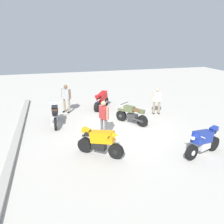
{
  "coord_description": "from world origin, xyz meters",
  "views": [
    {
      "loc": [
        -9.64,
        2.93,
        4.49
      ],
      "look_at": [
        0.97,
        -0.04,
        0.75
      ],
      "focal_mm": 36.04,
      "sensor_mm": 36.0,
      "label": 1
    }
  ],
  "objects_px": {
    "motorcycle_red_sportbike": "(102,100)",
    "motorcycle_olive_vintage": "(132,115)",
    "motorcycle_black_cruiser": "(55,115)",
    "motorcycle_blue_sportbike": "(203,141)",
    "person_in_white_shirt": "(157,100)",
    "person_in_red_shirt": "(104,116)",
    "person_in_gray_shirt": "(66,97)",
    "motorcycle_orange_sportbike": "(100,141)"
  },
  "relations": [
    {
      "from": "motorcycle_blue_sportbike",
      "to": "person_in_white_shirt",
      "type": "bearing_deg",
      "value": -113.65
    },
    {
      "from": "motorcycle_blue_sportbike",
      "to": "person_in_red_shirt",
      "type": "height_order",
      "value": "person_in_red_shirt"
    },
    {
      "from": "person_in_white_shirt",
      "to": "motorcycle_black_cruiser",
      "type": "bearing_deg",
      "value": 105.6
    },
    {
      "from": "person_in_white_shirt",
      "to": "person_in_gray_shirt",
      "type": "xyz_separation_m",
      "value": [
        1.8,
        5.16,
        0.09
      ]
    },
    {
      "from": "motorcycle_orange_sportbike",
      "to": "person_in_gray_shirt",
      "type": "relative_size",
      "value": 0.95
    },
    {
      "from": "motorcycle_red_sportbike",
      "to": "person_in_red_shirt",
      "type": "distance_m",
      "value": 4.21
    },
    {
      "from": "motorcycle_olive_vintage",
      "to": "person_in_red_shirt",
      "type": "bearing_deg",
      "value": 85.48
    },
    {
      "from": "motorcycle_orange_sportbike",
      "to": "motorcycle_blue_sportbike",
      "type": "relative_size",
      "value": 0.85
    },
    {
      "from": "person_in_gray_shirt",
      "to": "motorcycle_olive_vintage",
      "type": "bearing_deg",
      "value": 84.85
    },
    {
      "from": "motorcycle_blue_sportbike",
      "to": "motorcycle_olive_vintage",
      "type": "relative_size",
      "value": 1.14
    },
    {
      "from": "person_in_red_shirt",
      "to": "person_in_white_shirt",
      "type": "xyz_separation_m",
      "value": [
        2.16,
        -3.78,
        -0.07
      ]
    },
    {
      "from": "motorcycle_black_cruiser",
      "to": "person_in_red_shirt",
      "type": "height_order",
      "value": "person_in_red_shirt"
    },
    {
      "from": "person_in_gray_shirt",
      "to": "motorcycle_red_sportbike",
      "type": "bearing_deg",
      "value": 130.69
    },
    {
      "from": "motorcycle_orange_sportbike",
      "to": "motorcycle_blue_sportbike",
      "type": "xyz_separation_m",
      "value": [
        -1.06,
        -3.88,
        0.0
      ]
    },
    {
      "from": "motorcycle_black_cruiser",
      "to": "motorcycle_red_sportbike",
      "type": "bearing_deg",
      "value": -52.65
    },
    {
      "from": "motorcycle_orange_sportbike",
      "to": "motorcycle_black_cruiser",
      "type": "height_order",
      "value": "motorcycle_orange_sportbike"
    },
    {
      "from": "motorcycle_orange_sportbike",
      "to": "motorcycle_black_cruiser",
      "type": "xyz_separation_m",
      "value": [
        3.78,
        1.58,
        -0.07
      ]
    },
    {
      "from": "person_in_red_shirt",
      "to": "person_in_gray_shirt",
      "type": "relative_size",
      "value": 0.98
    },
    {
      "from": "motorcycle_olive_vintage",
      "to": "person_in_gray_shirt",
      "type": "xyz_separation_m",
      "value": [
        2.88,
        3.18,
        0.5
      ]
    },
    {
      "from": "motorcycle_orange_sportbike",
      "to": "motorcycle_red_sportbike",
      "type": "distance_m",
      "value": 6.04
    },
    {
      "from": "motorcycle_blue_sportbike",
      "to": "motorcycle_olive_vintage",
      "type": "distance_m",
      "value": 4.2
    },
    {
      "from": "motorcycle_blue_sportbike",
      "to": "person_in_gray_shirt",
      "type": "xyz_separation_m",
      "value": [
        6.79,
        4.7,
        0.4
      ]
    },
    {
      "from": "person_in_gray_shirt",
      "to": "motorcycle_blue_sportbike",
      "type": "bearing_deg",
      "value": 71.72
    },
    {
      "from": "motorcycle_orange_sportbike",
      "to": "person_in_gray_shirt",
      "type": "bearing_deg",
      "value": 137.25
    },
    {
      "from": "motorcycle_orange_sportbike",
      "to": "person_in_red_shirt",
      "type": "distance_m",
      "value": 1.89
    },
    {
      "from": "person_in_white_shirt",
      "to": "person_in_gray_shirt",
      "type": "distance_m",
      "value": 5.47
    },
    {
      "from": "motorcycle_black_cruiser",
      "to": "motorcycle_orange_sportbike",
      "type": "bearing_deg",
      "value": -154.8
    },
    {
      "from": "motorcycle_red_sportbike",
      "to": "motorcycle_blue_sportbike",
      "type": "distance_m",
      "value": 7.35
    },
    {
      "from": "motorcycle_blue_sportbike",
      "to": "person_in_white_shirt",
      "type": "height_order",
      "value": "person_in_white_shirt"
    },
    {
      "from": "motorcycle_orange_sportbike",
      "to": "person_in_gray_shirt",
      "type": "height_order",
      "value": "person_in_gray_shirt"
    },
    {
      "from": "motorcycle_red_sportbike",
      "to": "motorcycle_olive_vintage",
      "type": "xyz_separation_m",
      "value": [
        -3.02,
        -0.94,
        -0.11
      ]
    },
    {
      "from": "motorcycle_blue_sportbike",
      "to": "motorcycle_black_cruiser",
      "type": "relative_size",
      "value": 0.91
    },
    {
      "from": "motorcycle_olive_vintage",
      "to": "motorcycle_black_cruiser",
      "type": "height_order",
      "value": "motorcycle_black_cruiser"
    },
    {
      "from": "motorcycle_orange_sportbike",
      "to": "person_in_white_shirt",
      "type": "bearing_deg",
      "value": 81.25
    },
    {
      "from": "motorcycle_red_sportbike",
      "to": "motorcycle_olive_vintage",
      "type": "bearing_deg",
      "value": -126.34
    },
    {
      "from": "person_in_red_shirt",
      "to": "motorcycle_blue_sportbike",
      "type": "bearing_deg",
      "value": -61.17
    },
    {
      "from": "person_in_white_shirt",
      "to": "person_in_gray_shirt",
      "type": "bearing_deg",
      "value": 84.94
    },
    {
      "from": "motorcycle_black_cruiser",
      "to": "person_in_red_shirt",
      "type": "bearing_deg",
      "value": -130.62
    },
    {
      "from": "motorcycle_blue_sportbike",
      "to": "person_in_gray_shirt",
      "type": "distance_m",
      "value": 8.27
    },
    {
      "from": "motorcycle_blue_sportbike",
      "to": "motorcycle_black_cruiser",
      "type": "bearing_deg",
      "value": -59.9
    },
    {
      "from": "motorcycle_red_sportbike",
      "to": "person_in_gray_shirt",
      "type": "bearing_deg",
      "value": 130.11
    },
    {
      "from": "motorcycle_red_sportbike",
      "to": "motorcycle_orange_sportbike",
      "type": "bearing_deg",
      "value": -157.19
    }
  ]
}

